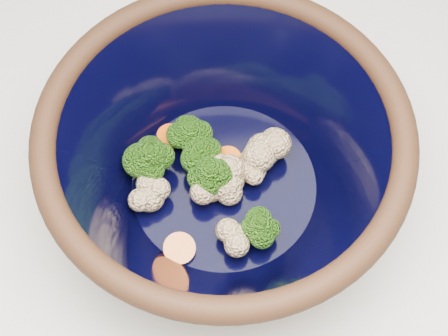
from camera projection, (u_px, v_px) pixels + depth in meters
name	position (u px, v px, depth m)	size (l,w,h in m)	color
mixing_bowl	(224.00, 161.00, 0.57)	(0.33, 0.33, 0.14)	black
vegetable_pile	(206.00, 170.00, 0.60)	(0.15, 0.15, 0.06)	#608442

